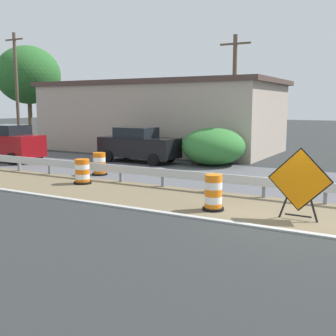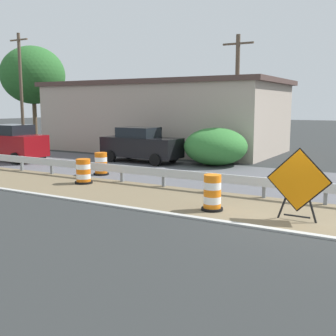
{
  "view_description": "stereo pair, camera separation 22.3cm",
  "coord_description": "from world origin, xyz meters",
  "px_view_note": "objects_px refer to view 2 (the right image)",
  "views": [
    {
      "loc": [
        -11.66,
        -2.39,
        3.16
      ],
      "look_at": [
        1.06,
        4.76,
        0.96
      ],
      "focal_mm": 44.91,
      "sensor_mm": 36.0,
      "label": 1
    },
    {
      "loc": [
        -11.55,
        -2.59,
        3.16
      ],
      "look_at": [
        1.06,
        4.76,
        0.96
      ],
      "focal_mm": 44.91,
      "sensor_mm": 36.0,
      "label": 2
    }
  ],
  "objects_px": {
    "car_distant_a": "(141,145)",
    "utility_pole_mid": "(21,88)",
    "traffic_barrel_nearest": "(212,194)",
    "utility_pole_near": "(237,96)",
    "traffic_barrel_mid": "(101,165)",
    "warning_sign_diamond": "(298,182)",
    "traffic_barrel_close": "(83,172)",
    "car_lead_far_lane": "(11,143)"
  },
  "relations": [
    {
      "from": "car_distant_a",
      "to": "utility_pole_mid",
      "type": "distance_m",
      "value": 13.89
    },
    {
      "from": "traffic_barrel_nearest",
      "to": "utility_pole_near",
      "type": "relative_size",
      "value": 0.16
    },
    {
      "from": "traffic_barrel_nearest",
      "to": "utility_pole_mid",
      "type": "xyz_separation_m",
      "value": [
        11.11,
        20.99,
        3.91
      ]
    },
    {
      "from": "traffic_barrel_mid",
      "to": "warning_sign_diamond",
      "type": "bearing_deg",
      "value": -109.03
    },
    {
      "from": "utility_pole_mid",
      "to": "car_distant_a",
      "type": "bearing_deg",
      "value": -103.69
    },
    {
      "from": "traffic_barrel_mid",
      "to": "utility_pole_mid",
      "type": "height_order",
      "value": "utility_pole_mid"
    },
    {
      "from": "traffic_barrel_mid",
      "to": "utility_pole_mid",
      "type": "distance_m",
      "value": 16.38
    },
    {
      "from": "traffic_barrel_nearest",
      "to": "car_distant_a",
      "type": "height_order",
      "value": "car_distant_a"
    },
    {
      "from": "traffic_barrel_close",
      "to": "traffic_barrel_nearest",
      "type": "bearing_deg",
      "value": -102.58
    },
    {
      "from": "utility_pole_near",
      "to": "utility_pole_mid",
      "type": "relative_size",
      "value": 0.83
    },
    {
      "from": "utility_pole_near",
      "to": "utility_pole_mid",
      "type": "distance_m",
      "value": 17.3
    },
    {
      "from": "warning_sign_diamond",
      "to": "traffic_barrel_close",
      "type": "height_order",
      "value": "warning_sign_diamond"
    },
    {
      "from": "traffic_barrel_close",
      "to": "utility_pole_near",
      "type": "distance_m",
      "value": 10.89
    },
    {
      "from": "warning_sign_diamond",
      "to": "traffic_barrel_mid",
      "type": "relative_size",
      "value": 1.99
    },
    {
      "from": "traffic_barrel_nearest",
      "to": "utility_pole_near",
      "type": "xyz_separation_m",
      "value": [
        11.48,
        3.7,
        3.18
      ]
    },
    {
      "from": "traffic_barrel_mid",
      "to": "traffic_barrel_nearest",
      "type": "bearing_deg",
      "value": -115.87
    },
    {
      "from": "car_lead_far_lane",
      "to": "car_distant_a",
      "type": "bearing_deg",
      "value": -152.85
    },
    {
      "from": "car_lead_far_lane",
      "to": "utility_pole_near",
      "type": "distance_m",
      "value": 13.1
    },
    {
      "from": "traffic_barrel_nearest",
      "to": "traffic_barrel_mid",
      "type": "xyz_separation_m",
      "value": [
        3.43,
        7.07,
        -0.03
      ]
    },
    {
      "from": "traffic_barrel_close",
      "to": "traffic_barrel_mid",
      "type": "relative_size",
      "value": 0.98
    },
    {
      "from": "warning_sign_diamond",
      "to": "car_distant_a",
      "type": "xyz_separation_m",
      "value": [
        7.79,
        10.39,
        -0.1
      ]
    },
    {
      "from": "traffic_barrel_nearest",
      "to": "utility_pole_mid",
      "type": "relative_size",
      "value": 0.13
    },
    {
      "from": "traffic_barrel_nearest",
      "to": "car_distant_a",
      "type": "bearing_deg",
      "value": 44.93
    },
    {
      "from": "car_lead_far_lane",
      "to": "utility_pole_near",
      "type": "xyz_separation_m",
      "value": [
        6.81,
        -10.88,
        2.64
      ]
    },
    {
      "from": "warning_sign_diamond",
      "to": "car_lead_far_lane",
      "type": "bearing_deg",
      "value": -103.53
    },
    {
      "from": "traffic_barrel_close",
      "to": "warning_sign_diamond",
      "type": "bearing_deg",
      "value": -98.25
    },
    {
      "from": "warning_sign_diamond",
      "to": "traffic_barrel_mid",
      "type": "bearing_deg",
      "value": -107.66
    },
    {
      "from": "traffic_barrel_nearest",
      "to": "utility_pole_near",
      "type": "distance_m",
      "value": 12.47
    },
    {
      "from": "traffic_barrel_nearest",
      "to": "car_lead_far_lane",
      "type": "distance_m",
      "value": 15.32
    },
    {
      "from": "traffic_barrel_nearest",
      "to": "utility_pole_near",
      "type": "bearing_deg",
      "value": 17.87
    },
    {
      "from": "traffic_barrel_nearest",
      "to": "car_lead_far_lane",
      "type": "height_order",
      "value": "car_lead_far_lane"
    },
    {
      "from": "warning_sign_diamond",
      "to": "traffic_barrel_mid",
      "type": "distance_m",
      "value": 10.13
    },
    {
      "from": "car_lead_far_lane",
      "to": "traffic_barrel_mid",
      "type": "bearing_deg",
      "value": 171.74
    },
    {
      "from": "warning_sign_diamond",
      "to": "car_distant_a",
      "type": "relative_size",
      "value": 0.44
    },
    {
      "from": "warning_sign_diamond",
      "to": "traffic_barrel_close",
      "type": "xyz_separation_m",
      "value": [
        1.28,
        8.82,
        -0.62
      ]
    },
    {
      "from": "traffic_barrel_close",
      "to": "utility_pole_mid",
      "type": "distance_m",
      "value": 18.01
    },
    {
      "from": "traffic_barrel_close",
      "to": "car_distant_a",
      "type": "distance_m",
      "value": 6.72
    },
    {
      "from": "warning_sign_diamond",
      "to": "utility_pole_mid",
      "type": "relative_size",
      "value": 0.24
    },
    {
      "from": "car_lead_far_lane",
      "to": "car_distant_a",
      "type": "relative_size",
      "value": 0.96
    },
    {
      "from": "traffic_barrel_nearest",
      "to": "utility_pole_near",
      "type": "height_order",
      "value": "utility_pole_near"
    },
    {
      "from": "traffic_barrel_close",
      "to": "car_distant_a",
      "type": "height_order",
      "value": "car_distant_a"
    },
    {
      "from": "traffic_barrel_nearest",
      "to": "traffic_barrel_mid",
      "type": "relative_size",
      "value": 1.07
    }
  ]
}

